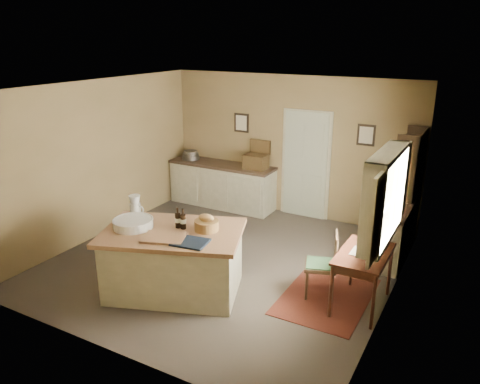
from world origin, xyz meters
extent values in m
plane|color=#50463D|center=(0.00, 0.00, 0.00)|extent=(5.00, 5.00, 0.00)
cube|color=olive|center=(0.00, 2.50, 1.35)|extent=(5.00, 0.10, 2.70)
cube|color=olive|center=(0.00, -2.50, 1.35)|extent=(5.00, 0.10, 2.70)
cube|color=olive|center=(-2.50, 0.00, 1.35)|extent=(0.10, 5.00, 2.70)
cube|color=olive|center=(2.50, 0.00, 1.35)|extent=(0.10, 5.00, 2.70)
plane|color=silver|center=(0.00, 0.00, 2.70)|extent=(5.00, 5.00, 0.00)
cube|color=#B9C0A5|center=(0.35, 2.47, 1.05)|extent=(0.97, 0.06, 2.11)
cube|color=black|center=(-1.05, 2.48, 1.72)|extent=(0.32, 0.02, 0.38)
cube|color=beige|center=(-1.05, 2.47, 1.72)|extent=(0.24, 0.01, 0.30)
cube|color=black|center=(1.45, 2.48, 1.72)|extent=(0.32, 0.02, 0.38)
cube|color=beige|center=(1.45, 2.47, 1.72)|extent=(0.24, 0.01, 0.30)
cube|color=beige|center=(2.38, -0.20, 1.02)|extent=(0.25, 1.32, 0.06)
cube|color=beige|center=(2.38, -0.20, 2.08)|extent=(0.25, 1.32, 0.06)
cube|color=white|center=(2.50, -0.20, 1.55)|extent=(0.01, 1.20, 1.00)
cube|color=beige|center=(2.46, -1.02, 1.55)|extent=(0.04, 0.35, 1.00)
cube|color=beige|center=(2.46, 0.62, 1.55)|extent=(0.04, 0.35, 1.00)
cube|color=beige|center=(-0.16, -1.08, 0.42)|extent=(1.99, 1.61, 0.85)
cube|color=#996C49|center=(-0.16, -1.08, 0.88)|extent=(2.16, 1.78, 0.06)
cylinder|color=white|center=(-0.69, -1.25, 0.96)|extent=(0.54, 0.54, 0.11)
cube|color=#996C49|center=(-0.09, -1.35, 0.92)|extent=(0.64, 0.54, 0.03)
cube|color=black|center=(0.28, -1.30, 0.92)|extent=(0.48, 0.40, 0.02)
cylinder|color=brown|center=(0.24, -0.85, 0.98)|extent=(0.32, 0.32, 0.14)
cylinder|color=black|center=(-0.15, -0.96, 1.05)|extent=(0.08, 0.08, 0.29)
cylinder|color=black|center=(-0.07, -0.96, 1.05)|extent=(0.08, 0.08, 0.29)
cube|color=beige|center=(-1.35, 2.20, 0.42)|extent=(2.20, 0.60, 0.85)
cube|color=#332319|center=(-1.35, 2.20, 0.88)|extent=(2.24, 0.63, 0.05)
cube|color=#453017|center=(-0.58, 2.20, 1.04)|extent=(0.44, 0.33, 0.28)
cylinder|color=#59544F|center=(-2.12, 2.20, 0.99)|extent=(0.37, 0.37, 0.18)
cube|color=#542213|center=(1.75, -0.21, 0.00)|extent=(1.11, 1.60, 0.01)
cube|color=#3B1C12|center=(2.20, -0.21, 0.75)|extent=(0.61, 0.99, 0.03)
cube|color=#3B1C12|center=(2.20, -0.21, 0.68)|extent=(0.55, 0.93, 0.10)
cube|color=silver|center=(2.15, -0.21, 0.77)|extent=(0.22, 0.30, 0.01)
cylinder|color=black|center=(2.30, 0.06, 0.79)|extent=(0.05, 0.05, 0.05)
cylinder|color=#3B1C12|center=(1.94, -0.67, 0.36)|extent=(0.04, 0.04, 0.72)
cylinder|color=#3B1C12|center=(2.46, -0.67, 0.36)|extent=(0.04, 0.04, 0.72)
cylinder|color=#3B1C12|center=(1.94, 0.24, 0.36)|extent=(0.04, 0.04, 0.72)
cylinder|color=#3B1C12|center=(2.46, 0.24, 0.36)|extent=(0.04, 0.04, 0.72)
cube|color=beige|center=(2.20, 1.26, 0.42)|extent=(0.57, 1.04, 0.85)
cube|color=#332319|center=(2.20, 1.26, 0.88)|extent=(0.60, 1.08, 0.05)
cylinder|color=silver|center=(2.17, 1.10, 0.95)|extent=(0.25, 0.25, 0.09)
cube|color=#2F2015|center=(2.31, 1.58, 0.99)|extent=(0.34, 0.04, 1.97)
cube|color=#2F2015|center=(2.31, 2.42, 0.99)|extent=(0.34, 0.04, 1.97)
cube|color=#2F2015|center=(2.47, 2.00, 0.99)|extent=(0.02, 0.89, 1.97)
cube|color=#2F2015|center=(2.31, 2.00, 0.05)|extent=(0.34, 0.85, 0.03)
cube|color=#2F2015|center=(2.31, 2.00, 0.54)|extent=(0.34, 0.85, 0.03)
cube|color=#2F2015|center=(2.31, 2.00, 1.04)|extent=(0.34, 0.85, 0.03)
cube|color=#2F2015|center=(2.31, 2.00, 1.43)|extent=(0.34, 0.85, 0.03)
cube|color=#2F2015|center=(2.31, 2.00, 1.82)|extent=(0.34, 0.85, 0.03)
cylinder|color=white|center=(2.31, 2.00, 1.10)|extent=(0.12, 0.12, 0.11)
camera|label=1|loc=(3.41, -5.69, 3.40)|focal=35.00mm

